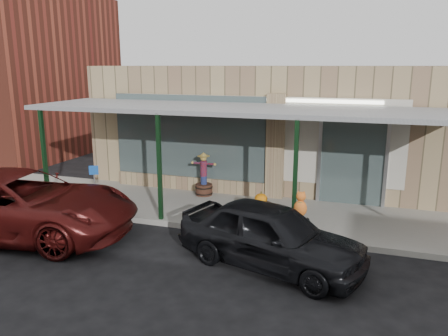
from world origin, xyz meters
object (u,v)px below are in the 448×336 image
(barrel_pumpkin, at_px, (261,209))
(car_maroon, at_px, (19,204))
(handicap_sign, at_px, (94,181))
(parked_sedan, at_px, (271,235))
(barrel_scarecrow, at_px, (204,181))

(barrel_pumpkin, bearing_deg, car_maroon, -154.62)
(handicap_sign, bearing_deg, car_maroon, -135.58)
(handicap_sign, relative_size, parked_sedan, 0.29)
(barrel_scarecrow, bearing_deg, parked_sedan, -59.04)
(handicap_sign, distance_m, parked_sedan, 5.88)
(barrel_scarecrow, distance_m, handicap_sign, 3.39)
(barrel_pumpkin, xyz_separation_m, parked_sedan, (0.79, -2.38, 0.28))
(barrel_pumpkin, bearing_deg, handicap_sign, -172.90)
(parked_sedan, bearing_deg, car_maroon, 108.78)
(parked_sedan, height_order, car_maroon, car_maroon)
(handicap_sign, bearing_deg, barrel_pumpkin, -17.18)
(barrel_pumpkin, xyz_separation_m, handicap_sign, (-4.80, -0.60, 0.55))
(barrel_scarecrow, height_order, barrel_pumpkin, barrel_scarecrow)
(barrel_scarecrow, relative_size, handicap_sign, 1.10)
(handicap_sign, bearing_deg, parked_sedan, -41.98)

